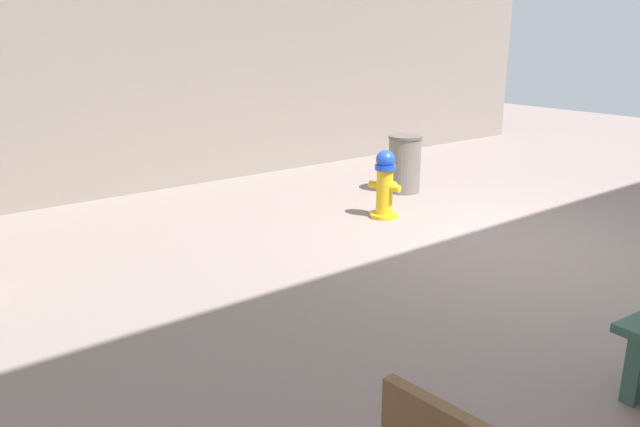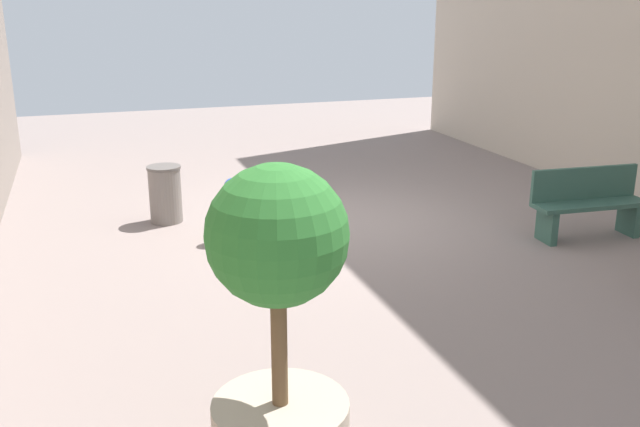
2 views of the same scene
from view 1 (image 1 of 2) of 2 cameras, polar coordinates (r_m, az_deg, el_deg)
The scene contains 3 objects.
ground_plane at distance 7.11m, azimuth 17.10°, elevation -2.90°, with size 23.40×23.40×0.00m, color gray.
fire_hydrant at distance 7.78m, azimuth 6.04°, elevation 2.73°, with size 0.44×0.42×0.87m.
trash_bin at distance 9.09m, azimuth 7.83°, elevation 4.59°, with size 0.49×0.49×0.83m.
Camera 1 is at (-3.78, 5.58, 2.28)m, focal length 34.53 mm.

